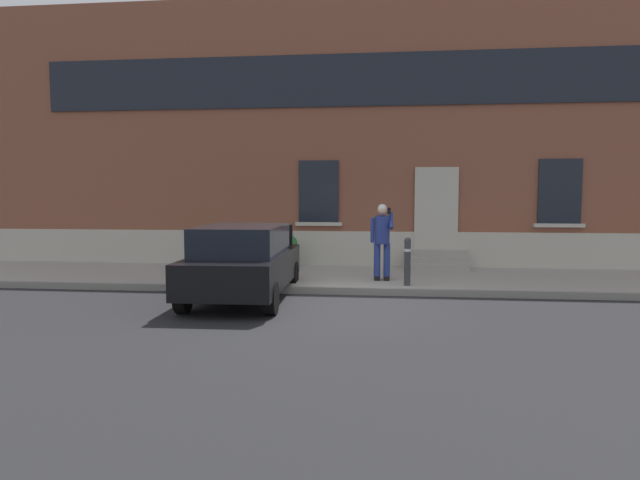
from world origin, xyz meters
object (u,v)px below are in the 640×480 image
at_px(hatchback_car_black, 244,261).
at_px(bollard_near_person, 407,260).
at_px(planter_cream, 206,250).
at_px(planter_charcoal, 290,250).
at_px(person_on_phone, 382,237).

height_order(hatchback_car_black, bollard_near_person, hatchback_car_black).
height_order(bollard_near_person, planter_cream, bollard_near_person).
bearing_deg(planter_cream, planter_charcoal, 3.23).
bearing_deg(hatchback_car_black, planter_charcoal, 86.06).
xyz_separation_m(hatchback_car_black, person_on_phone, (2.76, 1.80, 0.36)).
bearing_deg(planter_cream, bollard_near_person, -26.26).
height_order(hatchback_car_black, planter_charcoal, hatchback_car_black).
relative_size(bollard_near_person, planter_cream, 1.22).
height_order(hatchback_car_black, person_on_phone, person_on_phone).
relative_size(person_on_phone, planter_charcoal, 2.04).
distance_m(person_on_phone, planter_cream, 5.25).
bearing_deg(bollard_near_person, planter_charcoal, 137.60).
distance_m(person_on_phone, planter_charcoal, 3.34).
distance_m(planter_cream, planter_charcoal, 2.32).
distance_m(hatchback_car_black, person_on_phone, 3.32).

